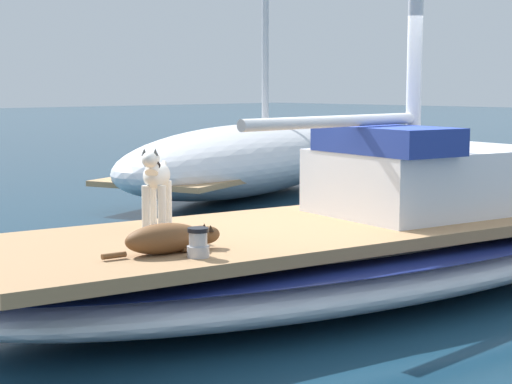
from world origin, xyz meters
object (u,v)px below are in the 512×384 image
(dog_brown, at_px, (168,238))
(moored_boat_port_side, at_px, (246,158))
(sailboat_main, at_px, (336,257))
(deck_winch, at_px, (198,243))
(dog_white, at_px, (156,179))

(dog_brown, distance_m, moored_boat_port_side, 8.61)
(sailboat_main, xyz_separation_m, deck_winch, (0.37, -1.92, 0.42))
(dog_white, distance_m, deck_winch, 1.34)
(sailboat_main, relative_size, moored_boat_port_side, 1.01)
(dog_white, xyz_separation_m, deck_winch, (1.18, -0.53, -0.32))
(sailboat_main, distance_m, dog_brown, 2.03)
(dog_brown, bearing_deg, deck_winch, 12.72)
(dog_brown, xyz_separation_m, moored_boat_port_side, (-5.87, 6.30, -0.15))
(sailboat_main, relative_size, dog_white, 10.37)
(sailboat_main, distance_m, moored_boat_port_side, 7.21)
(dog_white, bearing_deg, deck_winch, -24.30)
(dog_brown, bearing_deg, sailboat_main, 93.03)
(dog_brown, xyz_separation_m, deck_winch, (0.27, 0.06, -0.01))
(dog_brown, relative_size, deck_winch, 4.53)
(deck_winch, bearing_deg, moored_boat_port_side, 134.55)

